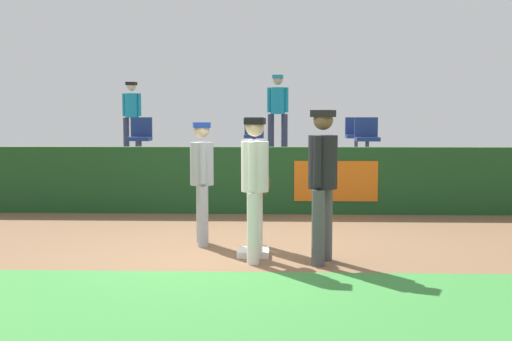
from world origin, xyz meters
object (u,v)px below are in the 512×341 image
Objects in this scene: player_fielder_home at (255,179)px; seat_back_center at (254,133)px; seat_front_right at (367,135)px; player_coach_visitor at (202,174)px; spectator_capped at (278,107)px; player_runner_visitor at (253,173)px; seat_back_right at (356,133)px; first_base at (253,252)px; player_umpire at (323,175)px; spectator_hooded at (132,112)px; seat_front_left at (140,135)px.

seat_back_center is at bearing -171.30° from player_fielder_home.
player_coach_visitor is at bearing -123.35° from seat_front_right.
spectator_capped reaches higher than player_coach_visitor.
seat_front_right is at bearing -37.29° from seat_back_center.
player_runner_visitor is 6.55m from seat_back_right.
spectator_capped is (-1.81, 2.61, 0.61)m from seat_front_right.
seat_back_right is (2.11, 6.78, 1.34)m from first_base.
player_runner_visitor reaches higher than first_base.
player_umpire is at bearing 98.92° from spectator_capped.
spectator_hooded is at bearing -170.84° from player_coach_visitor.
first_base is at bearing -63.15° from seat_front_left.
first_base is 8.22m from spectator_hooded.
seat_back_right is 1.00× the size of seat_front_left.
spectator_capped is at bearing 124.80° from seat_front_right.
seat_back_right and seat_back_center have the same top height.
player_fielder_home is at bearing 119.95° from spectator_hooded.
spectator_capped is (2.82, 2.61, 0.61)m from seat_front_left.
seat_back_center is 1.15m from spectator_capped.
player_umpire is at bearing -23.84° from first_base.
player_umpire is (1.57, -1.04, 0.09)m from player_coach_visitor.
first_base is 0.48× the size of seat_back_right.
seat_front_right is 0.45× the size of spectator_capped.
seat_back_right reaches higher than player_coach_visitor.
first_base is at bearing -92.95° from player_umpire.
player_coach_visitor is 2.00× the size of seat_front_left.
seat_back_center reaches higher than player_coach_visitor.
seat_front_right is (2.13, 4.39, 0.38)m from player_runner_visitor.
seat_front_right is 0.50× the size of spectator_hooded.
player_fielder_home is at bearing -4.26° from player_runner_visitor.
seat_back_center is at bearing 60.72° from spectator_capped.
player_coach_visitor is 2.00× the size of seat_back_center.
seat_front_left is (-2.27, -1.80, -0.00)m from seat_back_center.
seat_front_right is (2.36, -1.80, 0.00)m from seat_back_center.
player_umpire is at bearing 45.08° from player_coach_visitor.
spectator_capped reaches higher than first_base.
player_runner_visitor is 0.92× the size of spectator_capped.
seat_back_right is at bearing 152.88° from player_runner_visitor.
spectator_hooded reaches higher than player_umpire.
seat_front_left is (-3.37, 5.35, 0.32)m from player_umpire.
player_coach_visitor is 6.15m from seat_back_center.
player_fielder_home reaches higher than first_base.
spectator_capped reaches higher than seat_front_left.
player_umpire is 0.98× the size of spectator_capped.
player_umpire is at bearing 91.15° from player_fielder_home.
spectator_capped reaches higher than seat_front_right.
seat_front_left reaches higher than player_fielder_home.
player_runner_visitor is (-0.06, 0.89, -0.01)m from player_fielder_home.
player_umpire is at bearing -81.31° from seat_back_center.
seat_back_right is 4.97m from seat_front_left.
spectator_hooded reaches higher than seat_front_right.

